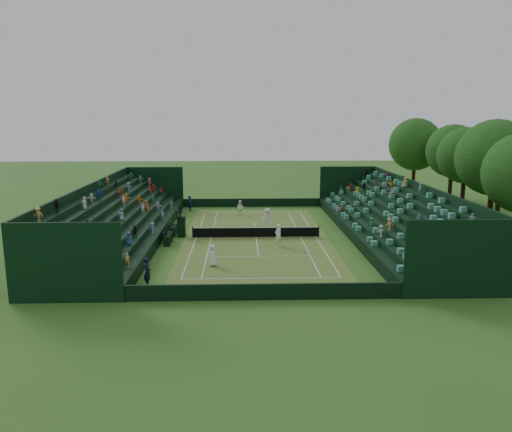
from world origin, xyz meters
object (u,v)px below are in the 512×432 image
Objects in this scene: player_near_east at (278,235)px; player_far_east at (268,218)px; player_far_west at (240,208)px; tennis_net at (256,232)px; player_near_west at (213,255)px; umpire_chair at (181,224)px.

player_near_east reaches higher than player_far_east.
player_near_east reaches higher than player_far_west.
player_near_west is at bearing -111.38° from tennis_net.
umpire_chair is at bearing -122.38° from player_far_west.
player_near_east reaches higher than tennis_net.
player_near_west is (3.39, -9.37, -0.37)m from umpire_chair.
player_far_east is at bearing 24.75° from umpire_chair.
tennis_net is 3.70m from player_near_east.
umpire_chair is at bearing -87.03° from player_near_west.
player_far_west is 0.88× the size of player_far_east.
player_far_east is (2.71, -6.21, 0.12)m from player_far_west.
player_near_east is at bearing -149.79° from player_near_west.
umpire_chair is at bearing -62.13° from player_near_east.
player_far_west is (5.46, 9.98, -0.35)m from umpire_chair.
tennis_net is 6.92m from umpire_chair.
umpire_chair is 9.42m from player_near_east.
player_far_east reaches higher than player_near_west.
tennis_net is 4.47m from player_far_east.
player_near_west is 19.46m from player_far_west.
player_near_east is 1.14× the size of player_far_west.
player_far_west is at bearing -113.04° from player_near_west.
umpire_chair reaches higher than player_far_west.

